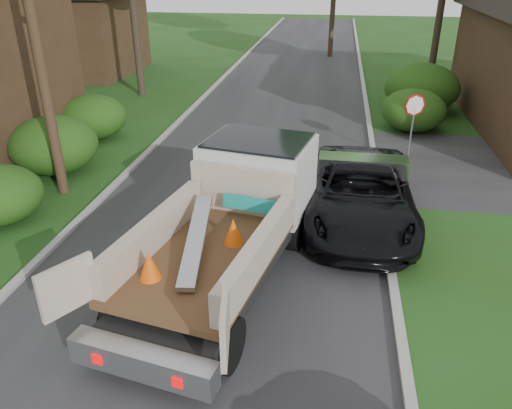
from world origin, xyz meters
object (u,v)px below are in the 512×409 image
at_px(black_pickup, 361,193).
at_px(house_left_far, 72,21).
at_px(utility_pole, 31,13).
at_px(flatbed_truck, 239,206).
at_px(stop_sign, 414,115).

bearing_deg(black_pickup, house_left_far, 134.41).
distance_m(utility_pole, flatbed_truck, 7.71).
bearing_deg(stop_sign, flatbed_truck, -123.59).
bearing_deg(flatbed_truck, house_left_far, 136.11).
relative_size(house_left_far, black_pickup, 1.26).
xyz_separation_m(utility_pole, house_left_far, (-8.02, 17.02, -2.12)).
bearing_deg(stop_sign, utility_pole, -159.38).
xyz_separation_m(stop_sign, house_left_far, (-18.70, 13.00, 1.27)).
height_order(stop_sign, house_left_far, house_left_far).
distance_m(utility_pole, house_left_far, 18.93).
relative_size(utility_pole, flatbed_truck, 1.37).
xyz_separation_m(house_left_far, black_pickup, (16.93, -17.50, -2.22)).
distance_m(utility_pole, black_pickup, 9.92).
relative_size(house_left_far, flatbed_truck, 1.04).
height_order(stop_sign, flatbed_truck, flatbed_truck).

